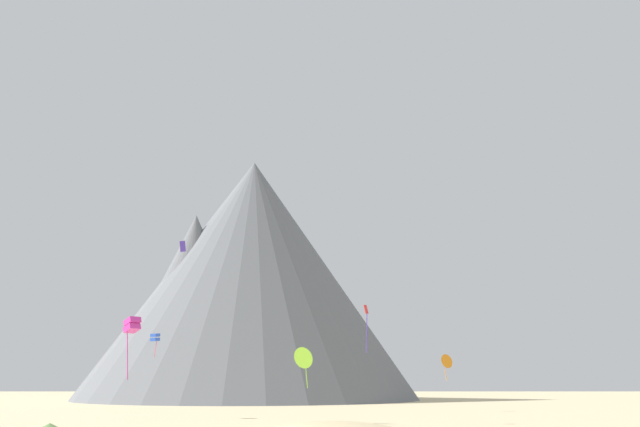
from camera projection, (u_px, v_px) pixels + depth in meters
bush_far_right at (53, 427)px, 55.43m from camera, size 3.27×3.27×0.59m
rock_massif at (245, 282)px, 143.94m from camera, size 98.41×98.41×51.70m
kite_indigo_mid at (185, 246)px, 65.85m from camera, size 0.65×0.15×1.13m
kite_orange_low at (449, 362)px, 89.75m from camera, size 2.01×1.60×3.46m
kite_lime_low at (307, 358)px, 65.48m from camera, size 2.30×1.91×3.98m
kite_red_low at (369, 320)px, 65.63m from camera, size 0.53×0.53×4.68m
kite_blue_low at (158, 338)px, 74.51m from camera, size 1.07×1.09×2.62m
kite_magenta_low at (135, 326)px, 59.51m from camera, size 1.66×1.65×5.47m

